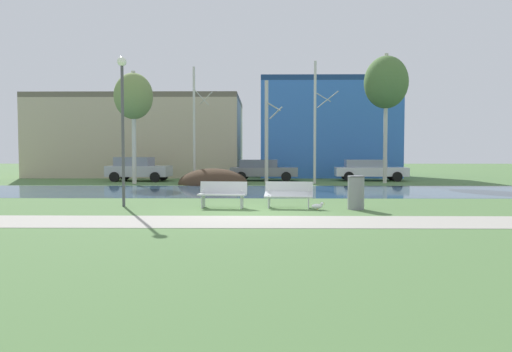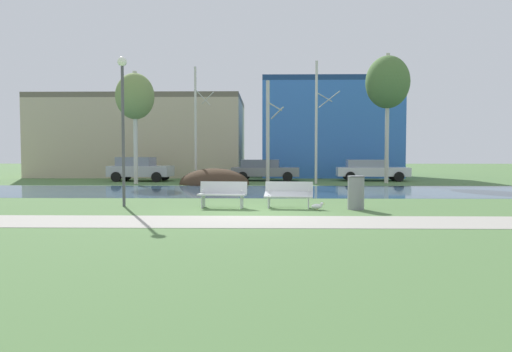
# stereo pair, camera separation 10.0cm
# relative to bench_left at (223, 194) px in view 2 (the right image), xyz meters

# --- Properties ---
(ground_plane) EXTENTS (120.00, 120.00, 0.00)m
(ground_plane) POSITION_rel_bench_left_xyz_m (1.09, 8.76, -0.47)
(ground_plane) COLOR #4C703D
(paved_path_strip) EXTENTS (60.00, 2.23, 0.01)m
(paved_path_strip) POSITION_rel_bench_left_xyz_m (1.09, -3.18, -0.47)
(paved_path_strip) COLOR #9E998E
(paved_path_strip) RESTS_ON ground
(river_band) EXTENTS (80.00, 7.34, 0.01)m
(river_band) POSITION_rel_bench_left_xyz_m (1.09, 6.96, -0.47)
(river_band) COLOR #33516B
(river_band) RESTS_ON ground
(soil_mound) EXTENTS (4.11, 2.75, 1.90)m
(soil_mound) POSITION_rel_bench_left_xyz_m (-1.57, 11.80, -0.47)
(soil_mound) COLOR #423021
(soil_mound) RESTS_ON ground
(bench_left) EXTENTS (1.65, 0.73, 0.87)m
(bench_left) POSITION_rel_bench_left_xyz_m (0.00, 0.00, 0.00)
(bench_left) COLOR silver
(bench_left) RESTS_ON ground
(bench_right) EXTENTS (1.65, 0.73, 0.87)m
(bench_right) POSITION_rel_bench_left_xyz_m (2.20, 0.00, 0.00)
(bench_right) COLOR silver
(bench_right) RESTS_ON ground
(trash_bin) EXTENTS (0.55, 0.55, 1.09)m
(trash_bin) POSITION_rel_bench_left_xyz_m (4.36, -0.37, 0.09)
(trash_bin) COLOR gray
(trash_bin) RESTS_ON ground
(seagull) EXTENTS (0.43, 0.16, 0.26)m
(seagull) POSITION_rel_bench_left_xyz_m (3.09, -0.58, -0.34)
(seagull) COLOR white
(seagull) RESTS_ON ground
(streetlamp) EXTENTS (0.32, 0.32, 5.08)m
(streetlamp) POSITION_rel_bench_left_xyz_m (-3.43, 0.39, 2.95)
(streetlamp) COLOR #4C4C51
(streetlamp) RESTS_ON ground
(birch_far_left) EXTENTS (2.28, 2.28, 6.70)m
(birch_far_left) POSITION_rel_bench_left_xyz_m (-6.33, 12.27, 4.70)
(birch_far_left) COLOR beige
(birch_far_left) RESTS_ON ground
(birch_left) EXTENTS (1.23, 2.09, 7.11)m
(birch_left) POSITION_rel_bench_left_xyz_m (-2.82, 13.09, 3.17)
(birch_left) COLOR beige
(birch_left) RESTS_ON ground
(birch_center_left) EXTENTS (1.08, 1.83, 6.24)m
(birch_center_left) POSITION_rel_bench_left_xyz_m (1.61, 13.02, 2.72)
(birch_center_left) COLOR beige
(birch_center_left) RESTS_ON ground
(birch_center) EXTENTS (1.46, 2.30, 7.34)m
(birch_center) POSITION_rel_bench_left_xyz_m (4.53, 12.64, 3.28)
(birch_center) COLOR beige
(birch_center) RESTS_ON ground
(birch_center_right) EXTENTS (2.65, 2.65, 7.88)m
(birch_center_right) POSITION_rel_bench_left_xyz_m (8.86, 13.18, 5.63)
(birch_center_right) COLOR beige
(birch_center_right) RESTS_ON ground
(parked_van_nearest_silver) EXTENTS (4.12, 2.29, 1.58)m
(parked_van_nearest_silver) POSITION_rel_bench_left_xyz_m (-6.84, 14.98, 0.35)
(parked_van_nearest_silver) COLOR #B2B5BC
(parked_van_nearest_silver) RESTS_ON ground
(parked_sedan_second_grey) EXTENTS (4.54, 2.28, 1.41)m
(parked_sedan_second_grey) POSITION_rel_bench_left_xyz_m (1.37, 15.60, 0.28)
(parked_sedan_second_grey) COLOR slate
(parked_sedan_second_grey) RESTS_ON ground
(parked_hatch_third_white) EXTENTS (4.78, 2.18, 1.41)m
(parked_hatch_third_white) POSITION_rel_bench_left_xyz_m (8.45, 15.61, 0.28)
(parked_hatch_third_white) COLOR silver
(parked_hatch_third_white) RESTS_ON ground
(building_beige_block) EXTENTS (15.93, 9.51, 6.30)m
(building_beige_block) POSITION_rel_bench_left_xyz_m (-8.47, 22.99, 2.68)
(building_beige_block) COLOR #BCAD8E
(building_beige_block) RESTS_ON ground
(building_blue_store) EXTENTS (10.40, 6.62, 7.53)m
(building_blue_store) POSITION_rel_bench_left_xyz_m (6.42, 21.77, 3.29)
(building_blue_store) COLOR #3870C6
(building_blue_store) RESTS_ON ground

